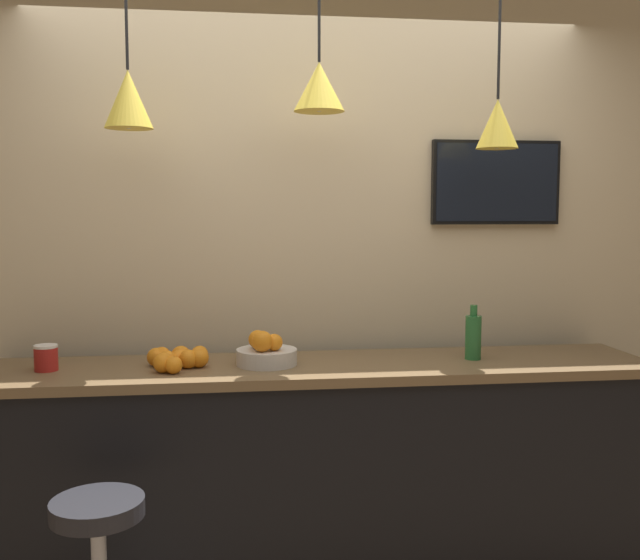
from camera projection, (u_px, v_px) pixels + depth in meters
name	position (u px, v px, depth m)	size (l,w,h in m)	color
back_wall	(309.00, 249.00, 3.31)	(8.00, 0.06, 2.90)	beige
service_counter	(320.00, 478.00, 3.02)	(2.80, 0.56, 0.99)	black
fruit_bowl	(266.00, 353.00, 2.93)	(0.25, 0.25, 0.15)	beige
orange_pile	(177.00, 358.00, 2.89)	(0.25, 0.27, 0.08)	orange
juice_bottle	(473.00, 336.00, 3.05)	(0.07, 0.07, 0.23)	#286B33
spread_jar	(46.00, 358.00, 2.83)	(0.09, 0.09, 0.10)	red
pendant_lamp_left	(128.00, 98.00, 2.80)	(0.19, 0.19, 0.85)	black
pendant_lamp_middle	(319.00, 86.00, 2.89)	(0.21, 0.21, 0.77)	black
pendant_lamp_right	(497.00, 122.00, 3.00)	(0.18, 0.18, 0.91)	black
mounted_tv	(496.00, 183.00, 3.34)	(0.61, 0.04, 0.39)	black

